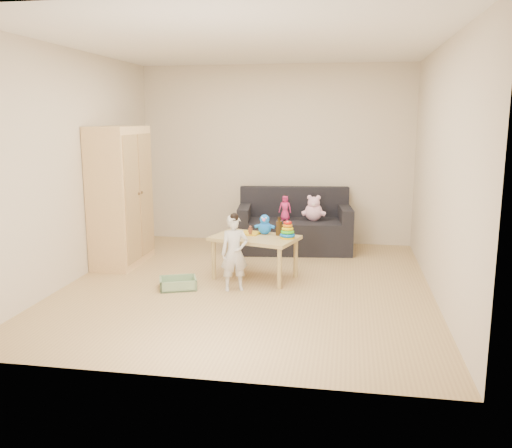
% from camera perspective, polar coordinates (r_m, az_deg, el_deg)
% --- Properties ---
extents(room, '(4.50, 4.50, 4.50)m').
position_cam_1_polar(room, '(5.85, -0.90, 5.80)').
color(room, tan).
rests_on(room, ground).
extents(wardrobe, '(0.48, 0.97, 1.74)m').
position_cam_1_polar(wardrobe, '(7.03, -14.06, 2.85)').
color(wardrobe, '#EDBF82').
rests_on(wardrobe, ground).
extents(sofa, '(1.64, 0.96, 0.44)m').
position_cam_1_polar(sofa, '(7.62, 4.05, -1.20)').
color(sofa, black).
rests_on(sofa, ground).
extents(play_table, '(1.08, 0.84, 0.50)m').
position_cam_1_polar(play_table, '(6.30, -0.11, -3.54)').
color(play_table, tan).
rests_on(play_table, ground).
extents(storage_bin, '(0.47, 0.42, 0.12)m').
position_cam_1_polar(storage_bin, '(6.03, -8.21, -6.19)').
color(storage_bin, gray).
rests_on(storage_bin, ground).
extents(toddler, '(0.35, 0.30, 0.81)m').
position_cam_1_polar(toddler, '(5.84, -2.28, -3.17)').
color(toddler, silver).
rests_on(toddler, ground).
extents(pink_bear, '(0.32, 0.30, 0.30)m').
position_cam_1_polar(pink_bear, '(7.54, 6.09, 1.48)').
color(pink_bear, '#FFBBDA').
rests_on(pink_bear, sofa).
extents(doll, '(0.18, 0.12, 0.34)m').
position_cam_1_polar(doll, '(7.52, 3.08, 1.66)').
color(doll, '#E12A72').
rests_on(doll, sofa).
extents(ring_stacker, '(0.17, 0.17, 0.20)m').
position_cam_1_polar(ring_stacker, '(6.14, 3.33, -0.80)').
color(ring_stacker, '#E0B60B').
rests_on(ring_stacker, play_table).
extents(brown_bottle, '(0.07, 0.07, 0.22)m').
position_cam_1_polar(brown_bottle, '(6.29, 2.44, -0.38)').
color(brown_bottle, '#2F1F0B').
rests_on(brown_bottle, play_table).
extents(blue_plush, '(0.22, 0.19, 0.24)m').
position_cam_1_polar(blue_plush, '(6.35, 0.93, -0.00)').
color(blue_plush, '#1C7BFF').
rests_on(blue_plush, play_table).
extents(wooden_figure, '(0.06, 0.05, 0.12)m').
position_cam_1_polar(wooden_figure, '(6.26, -0.60, -0.70)').
color(wooden_figure, brown).
rests_on(wooden_figure, play_table).
extents(yellow_book, '(0.26, 0.26, 0.02)m').
position_cam_1_polar(yellow_book, '(6.37, -0.61, -0.98)').
color(yellow_book, gold).
rests_on(yellow_book, play_table).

